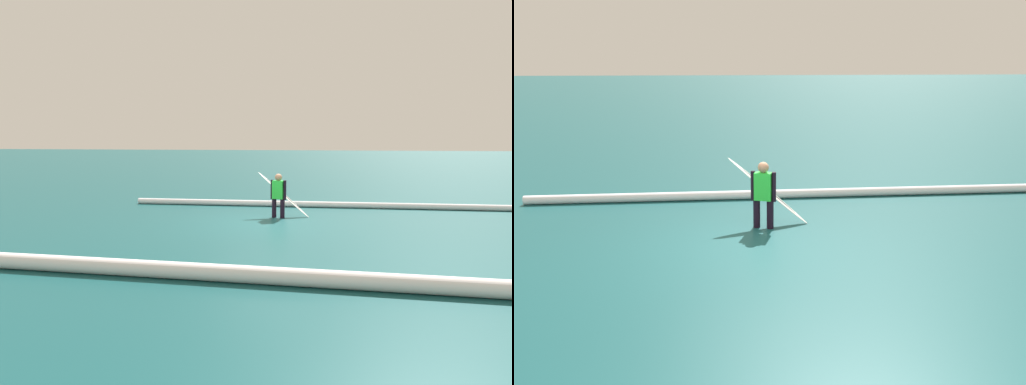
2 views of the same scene
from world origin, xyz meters
TOP-DOWN VIEW (x-y plane):
  - ground_plane at (0.00, 0.00)m, footprint 157.38×157.38m
  - surfer at (-0.41, -0.93)m, footprint 0.50×0.30m
  - surfboard at (-0.53, -1.27)m, footprint 1.69×0.53m
  - wave_crest_foreground at (-2.59, -3.23)m, footprint 15.26×0.57m
  - wave_crest_midground at (1.46, 5.28)m, footprint 24.04×0.95m

SIDE VIEW (x-z plane):
  - ground_plane at x=0.00m, z-range 0.00..0.00m
  - wave_crest_foreground at x=-2.59m, z-range 0.00..0.21m
  - wave_crest_midground at x=1.46m, z-range 0.00..0.30m
  - surfboard at x=-0.53m, z-range -0.01..1.37m
  - surfer at x=-0.41m, z-range 0.07..1.43m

